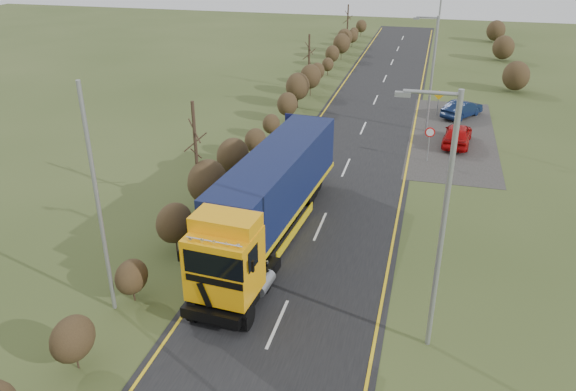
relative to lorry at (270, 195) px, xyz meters
The scene contains 14 objects.
ground 3.85m from the lorry, 46.62° to the right, with size 160.00×160.00×0.00m, color #35431C.
road 8.39m from the lorry, 74.95° to the left, with size 8.00×120.00×0.02m, color black.
layby 19.89m from the lorry, 64.21° to the left, with size 6.00×18.00×0.02m, color #2E2C29.
lane_markings 8.11m from the lorry, 74.37° to the left, with size 7.52×116.00×0.01m.
hedgerow 6.93m from the lorry, 124.50° to the left, with size 2.24×102.04×6.05m.
lorry is the anchor object (origin of this frame).
car_red_hatchback 18.21m from the lorry, 60.80° to the left, with size 1.79×4.44×1.51m, color #AD0809.
car_blue_sedan 24.47m from the lorry, 67.64° to the left, with size 1.42×4.08×1.35m, color #091534.
streetlight_near 9.98m from the lorry, 38.04° to the right, with size 1.99×0.19×9.39m.
streetlight_mid 19.66m from the lorry, 70.26° to the left, with size 1.77×0.18×8.26m.
streetlight_far 42.16m from the lorry, 80.98° to the left, with size 1.68×0.18×7.84m.
left_pole 8.48m from the lorry, 122.93° to the right, with size 0.16×0.16×9.14m, color gray.
speed_sign 14.08m from the lorry, 60.22° to the left, with size 0.63×0.10×2.30m.
warning_board 23.80m from the lorry, 71.89° to the left, with size 0.79×0.11×2.08m.
Camera 1 is at (4.74, -20.52, 13.61)m, focal length 35.00 mm.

